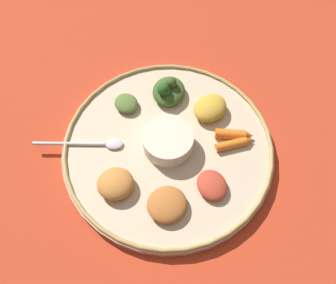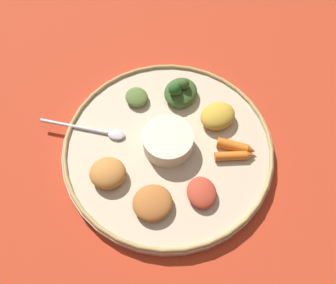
{
  "view_description": "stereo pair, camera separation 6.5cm",
  "coord_description": "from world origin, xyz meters",
  "px_view_note": "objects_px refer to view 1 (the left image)",
  "views": [
    {
      "loc": [
        -0.22,
        -0.23,
        0.61
      ],
      "look_at": [
        0.0,
        0.0,
        0.04
      ],
      "focal_mm": 36.99,
      "sensor_mm": 36.0,
      "label": 1
    },
    {
      "loc": [
        -0.16,
        -0.27,
        0.61
      ],
      "look_at": [
        0.0,
        0.0,
        0.04
      ],
      "focal_mm": 36.99,
      "sensor_mm": 36.0,
      "label": 2
    }
  ],
  "objects_px": {
    "spoon": "(92,144)",
    "carrot_outer": "(234,134)",
    "center_bowl": "(168,140)",
    "carrot_near_spoon": "(234,144)",
    "greens_pile": "(168,90)"
  },
  "relations": [
    {
      "from": "spoon",
      "to": "carrot_outer",
      "type": "relative_size",
      "value": 2.08
    },
    {
      "from": "center_bowl",
      "to": "carrot_outer",
      "type": "xyz_separation_m",
      "value": [
        0.11,
        -0.07,
        -0.01
      ]
    },
    {
      "from": "center_bowl",
      "to": "carrot_near_spoon",
      "type": "height_order",
      "value": "center_bowl"
    },
    {
      "from": "center_bowl",
      "to": "carrot_outer",
      "type": "height_order",
      "value": "center_bowl"
    },
    {
      "from": "carrot_near_spoon",
      "to": "carrot_outer",
      "type": "distance_m",
      "value": 0.02
    },
    {
      "from": "carrot_outer",
      "to": "spoon",
      "type": "bearing_deg",
      "value": 141.25
    },
    {
      "from": "carrot_outer",
      "to": "carrot_near_spoon",
      "type": "bearing_deg",
      "value": -133.92
    },
    {
      "from": "carrot_near_spoon",
      "to": "spoon",
      "type": "bearing_deg",
      "value": 137.07
    },
    {
      "from": "center_bowl",
      "to": "greens_pile",
      "type": "relative_size",
      "value": 0.97
    },
    {
      "from": "center_bowl",
      "to": "greens_pile",
      "type": "height_order",
      "value": "greens_pile"
    },
    {
      "from": "center_bowl",
      "to": "carrot_near_spoon",
      "type": "xyz_separation_m",
      "value": [
        0.09,
        -0.09,
        -0.01
      ]
    },
    {
      "from": "center_bowl",
      "to": "greens_pile",
      "type": "xyz_separation_m",
      "value": [
        0.08,
        0.09,
        -0.0
      ]
    },
    {
      "from": "spoon",
      "to": "carrot_outer",
      "type": "bearing_deg",
      "value": -38.75
    },
    {
      "from": "center_bowl",
      "to": "carrot_outer",
      "type": "bearing_deg",
      "value": -33.61
    },
    {
      "from": "center_bowl",
      "to": "spoon",
      "type": "xyz_separation_m",
      "value": [
        -0.11,
        0.1,
        -0.02
      ]
    }
  ]
}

